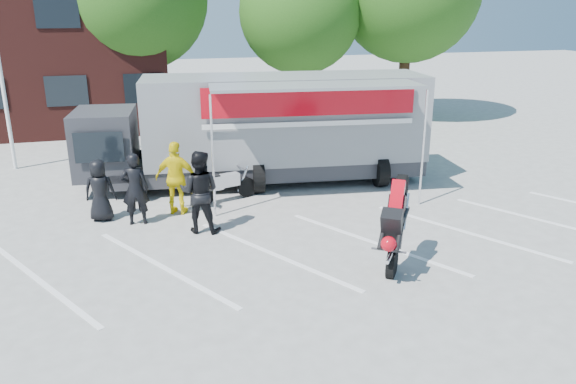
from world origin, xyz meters
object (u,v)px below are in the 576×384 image
spectator_hivis (177,178)px  spectator_leather_c (199,192)px  spectator_leather_b (135,189)px  stunt_bike_rider (396,262)px  flagpole (0,11)px  transporter_truck (270,182)px  tree_mid (300,12)px  parked_motorcycle (226,201)px  spectator_leather_a (100,190)px

spectator_hivis → spectator_leather_c: bearing=131.3°
spectator_leather_b → stunt_bike_rider: bearing=149.7°
flagpole → transporter_truck: size_ratio=0.78×
spectator_hivis → spectator_leather_b: bearing=48.3°
tree_mid → spectator_hivis: tree_mid is taller
flagpole → tree_mid: bearing=24.0°
spectator_leather_b → spectator_leather_c: bearing=153.6°
tree_mid → spectator_leather_c: 14.24m
tree_mid → parked_motorcycle: size_ratio=4.01×
spectator_leather_b → tree_mid: bearing=-118.7°
stunt_bike_rider → spectator_leather_b: 6.57m
stunt_bike_rider → flagpole: bearing=166.2°
spectator_hivis → tree_mid: bearing=-96.8°
parked_motorcycle → spectator_leather_b: 2.84m
spectator_leather_b → spectator_leather_c: size_ratio=0.91×
spectator_leather_c → spectator_hivis: spectator_leather_c is taller
spectator_leather_c → transporter_truck: bearing=-104.7°
tree_mid → spectator_leather_b: 14.22m
parked_motorcycle → spectator_leather_c: 2.48m
tree_mid → spectator_leather_b: bearing=-124.1°
stunt_bike_rider → spectator_leather_c: (-3.80, 2.87, 1.00)m
flagpole → tree_mid: flagpole is taller
parked_motorcycle → stunt_bike_rider: bearing=-167.3°
transporter_truck → spectator_leather_a: bearing=-151.1°
tree_mid → transporter_truck: tree_mid is taller
spectator_leather_c → spectator_hivis: size_ratio=1.04×
tree_mid → spectator_leather_c: tree_mid is taller
spectator_leather_b → spectator_hivis: spectator_hivis is taller
stunt_bike_rider → spectator_leather_c: 4.87m
spectator_leather_c → spectator_hivis: 1.45m
tree_mid → spectator_leather_c: bearing=-116.8°
stunt_bike_rider → spectator_hivis: size_ratio=1.12×
stunt_bike_rider → spectator_leather_b: spectator_leather_b is taller
tree_mid → spectator_leather_c: (-6.16, -12.21, -3.94)m
transporter_truck → stunt_bike_rider: transporter_truck is taller
flagpole → parked_motorcycle: (6.05, -5.17, -5.05)m
parked_motorcycle → spectator_leather_a: bearing=83.5°
spectator_leather_a → transporter_truck: bearing=-146.0°
transporter_truck → spectator_hivis: size_ratio=5.30×
spectator_leather_a → spectator_leather_c: size_ratio=0.79×
stunt_bike_rider → spectator_leather_b: (-5.28, 3.79, 0.92)m
spectator_leather_a → parked_motorcycle: bearing=-158.0°
spectator_leather_a → stunt_bike_rider: bearing=156.3°
tree_mid → spectator_leather_a: 14.35m
spectator_hivis → spectator_leather_a: bearing=23.4°
spectator_leather_a → spectator_hivis: spectator_hivis is taller
flagpole → parked_motorcycle: size_ratio=4.18×
spectator_leather_c → spectator_hivis: bearing=-51.4°
stunt_bike_rider → spectator_hivis: bearing=169.6°
parked_motorcycle → stunt_bike_rider: 5.68m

